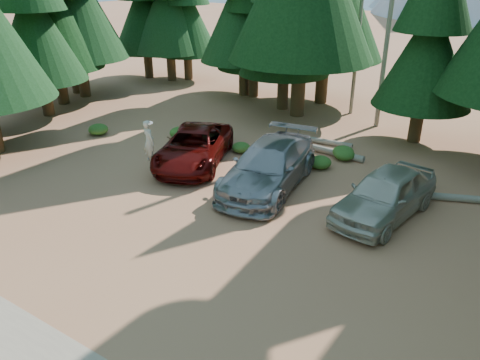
{
  "coord_description": "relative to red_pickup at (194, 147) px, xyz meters",
  "views": [
    {
      "loc": [
        7.61,
        -9.61,
        7.93
      ],
      "look_at": [
        -0.16,
        2.48,
        1.25
      ],
      "focal_mm": 35.0,
      "sensor_mm": 36.0,
      "label": 1
    }
  ],
  "objects": [
    {
      "name": "frisbee_player",
      "position": [
        -0.67,
        -2.01,
        0.74
      ],
      "size": [
        0.74,
        0.61,
        1.74
      ],
      "rotation": [
        0.0,
        0.0,
        2.8
      ],
      "color": "beige",
      "rests_on": "ground"
    },
    {
      "name": "snag_back",
      "position": [
        3.04,
        10.84,
        4.24
      ],
      "size": [
        0.2,
        0.2,
        10.0
      ],
      "primitive_type": "cylinder",
      "color": "gray",
      "rests_on": "ground"
    },
    {
      "name": "silver_minivan_center",
      "position": [
        3.87,
        -0.31,
        0.11
      ],
      "size": [
        3.25,
        6.27,
        1.74
      ],
      "primitive_type": "imported",
      "rotation": [
        0.0,
        0.0,
        0.14
      ],
      "color": "#94969B",
      "rests_on": "ground"
    },
    {
      "name": "log_right",
      "position": [
        9.11,
        1.84,
        -0.62
      ],
      "size": [
        4.1,
        1.85,
        0.28
      ],
      "primitive_type": "cylinder",
      "rotation": [
        0.0,
        1.57,
        0.38
      ],
      "color": "gray",
      "rests_on": "ground"
    },
    {
      "name": "ground",
      "position": [
        4.24,
        -5.16,
        -0.76
      ],
      "size": [
        160.0,
        160.0,
        0.0
      ],
      "primitive_type": "plane",
      "color": "#B26E4B",
      "rests_on": "ground"
    },
    {
      "name": "shrub_edge_west",
      "position": [
        -6.44,
        0.34,
        -0.49
      ],
      "size": [
        0.98,
        0.98,
        0.54
      ],
      "primitive_type": "ellipsoid",
      "color": "#2D5C1B",
      "rests_on": "ground"
    },
    {
      "name": "shrub_right",
      "position": [
        5.2,
        4.12,
        -0.5
      ],
      "size": [
        0.95,
        0.95,
        0.52
      ],
      "primitive_type": "ellipsoid",
      "color": "#2D5C1B",
      "rests_on": "ground"
    },
    {
      "name": "log_mid",
      "position": [
        4.34,
        4.13,
        -0.61
      ],
      "size": [
        3.75,
        0.57,
        0.31
      ],
      "primitive_type": "cylinder",
      "rotation": [
        0.0,
        1.57,
        -0.07
      ],
      "color": "gray",
      "rests_on": "ground"
    },
    {
      "name": "shrub_center_right",
      "position": [
        5.34,
        3.9,
        -0.51
      ],
      "size": [
        0.92,
        0.92,
        0.51
      ],
      "primitive_type": "ellipsoid",
      "color": "#2D5C1B",
      "rests_on": "ground"
    },
    {
      "name": "forest_belt_north",
      "position": [
        4.24,
        9.84,
        -0.76
      ],
      "size": [
        36.0,
        7.0,
        22.0
      ],
      "primitive_type": null,
      "color": "black",
      "rests_on": "ground"
    },
    {
      "name": "shrub_far_left",
      "position": [
        -2.6,
        2.17,
        -0.48
      ],
      "size": [
        1.02,
        1.02,
        0.56
      ],
      "primitive_type": "ellipsoid",
      "color": "#2D5C1B",
      "rests_on": "ground"
    },
    {
      "name": "red_pickup",
      "position": [
        0.0,
        0.0,
        0.0
      ],
      "size": [
        4.38,
        6.01,
        1.52
      ],
      "primitive_type": "imported",
      "rotation": [
        0.0,
        0.0,
        0.38
      ],
      "color": "#540907",
      "rests_on": "ground"
    },
    {
      "name": "log_left",
      "position": [
        3.38,
        5.23,
        -0.63
      ],
      "size": [
        3.6,
        0.57,
        0.26
      ],
      "primitive_type": "cylinder",
      "rotation": [
        0.0,
        1.57,
        0.09
      ],
      "color": "gray",
      "rests_on": "ground"
    },
    {
      "name": "shrub_left",
      "position": [
        1.01,
        2.18,
        -0.53
      ],
      "size": [
        0.85,
        0.85,
        0.47
      ],
      "primitive_type": "ellipsoid",
      "color": "#2D5C1B",
      "rests_on": "ground"
    },
    {
      "name": "silver_minivan_right",
      "position": [
        8.34,
        -0.21,
        0.07
      ],
      "size": [
        2.79,
        5.14,
        1.66
      ],
      "primitive_type": "imported",
      "rotation": [
        0.0,
        0.0,
        -0.18
      ],
      "color": "beige",
      "rests_on": "ground"
    },
    {
      "name": "forest_belt_west",
      "position": [
        -11.26,
        -1.16,
        -0.76
      ],
      "size": [
        6.0,
        22.0,
        22.0
      ],
      "primitive_type": null,
      "color": "black",
      "rests_on": "ground"
    },
    {
      "name": "shrub_center_left",
      "position": [
        4.82,
        2.48,
        -0.5
      ],
      "size": [
        0.94,
        0.94,
        0.52
      ],
      "primitive_type": "ellipsoid",
      "color": "#2D5C1B",
      "rests_on": "ground"
    },
    {
      "name": "snag_front",
      "position": [
        5.04,
        9.34,
        5.24
      ],
      "size": [
        0.24,
        0.24,
        12.0
      ],
      "primitive_type": "cylinder",
      "color": "gray",
      "rests_on": "ground"
    }
  ]
}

